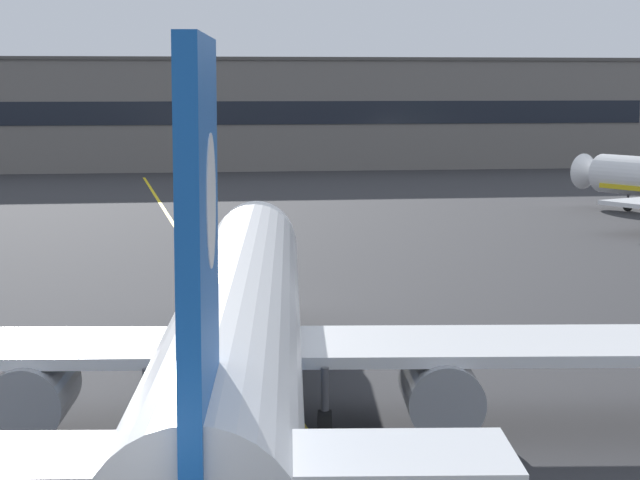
# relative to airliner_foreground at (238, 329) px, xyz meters

# --- Properties ---
(taxiway_centreline) EXTENTS (7.91, 179.85, 0.01)m
(taxiway_centreline) POSITION_rel_airliner_foreground_xyz_m (1.45, 15.25, -3.37)
(taxiway_centreline) COLOR yellow
(taxiway_centreline) RESTS_ON ground
(airliner_foreground) EXTENTS (32.35, 41.49, 11.65)m
(airliner_foreground) POSITION_rel_airliner_foreground_xyz_m (0.00, 0.00, 0.00)
(airliner_foreground) COLOR white
(airliner_foreground) RESTS_ON ground
(safety_cone_by_nose_gear) EXTENTS (0.44, 0.44, 0.55)m
(safety_cone_by_nose_gear) POSITION_rel_airliner_foreground_xyz_m (1.22, 16.33, -3.11)
(safety_cone_by_nose_gear) COLOR orange
(safety_cone_by_nose_gear) RESTS_ON ground
(terminal_building) EXTENTS (134.54, 12.40, 13.86)m
(terminal_building) POSITION_rel_airliner_foreground_xyz_m (-4.44, 118.44, 3.57)
(terminal_building) COLOR slate
(terminal_building) RESTS_ON ground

